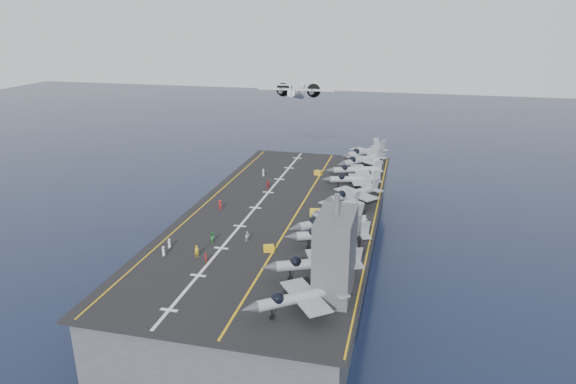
% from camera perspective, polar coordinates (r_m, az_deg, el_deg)
% --- Properties ---
extents(ground, '(500.00, 500.00, 0.00)m').
position_cam_1_polar(ground, '(109.04, -0.50, -7.14)').
color(ground, '#142135').
rests_on(ground, ground).
extents(hull, '(36.00, 90.00, 10.00)m').
position_cam_1_polar(hull, '(106.92, -0.50, -4.74)').
color(hull, '#56595E').
rests_on(hull, ground).
extents(flight_deck, '(38.00, 92.00, 0.40)m').
position_cam_1_polar(flight_deck, '(104.93, -0.51, -2.14)').
color(flight_deck, black).
rests_on(flight_deck, hull).
extents(foul_line, '(0.35, 90.00, 0.02)m').
position_cam_1_polar(foul_line, '(104.21, 1.09, -2.17)').
color(foul_line, gold).
rests_on(foul_line, flight_deck).
extents(landing_centerline, '(0.50, 90.00, 0.02)m').
position_cam_1_polar(landing_centerline, '(106.37, -3.65, -1.75)').
color(landing_centerline, silver).
rests_on(landing_centerline, flight_deck).
extents(deck_edge_port, '(0.25, 90.00, 0.02)m').
position_cam_1_polar(deck_edge_port, '(109.96, -9.14, -1.26)').
color(deck_edge_port, gold).
rests_on(deck_edge_port, flight_deck).
extents(deck_edge_stbd, '(0.25, 90.00, 0.02)m').
position_cam_1_polar(deck_edge_stbd, '(102.26, 9.61, -2.87)').
color(deck_edge_stbd, gold).
rests_on(deck_edge_stbd, flight_deck).
extents(island_superstructure, '(5.00, 10.00, 15.00)m').
position_cam_1_polar(island_superstructure, '(72.14, 5.30, -5.84)').
color(island_superstructure, '#56595E').
rests_on(island_superstructure, flight_deck).
extents(fighter_jet_0, '(17.49, 16.51, 5.06)m').
position_cam_1_polar(fighter_jet_0, '(69.36, 1.35, -11.49)').
color(fighter_jet_0, gray).
rests_on(fighter_jet_0, flight_deck).
extents(fighter_jet_1, '(17.99, 15.32, 5.29)m').
position_cam_1_polar(fighter_jet_1, '(77.79, 3.33, -7.82)').
color(fighter_jet_1, '#939AA4').
rests_on(fighter_jet_1, flight_deck).
extents(fighter_jet_2, '(17.18, 14.33, 5.09)m').
position_cam_1_polar(fighter_jet_2, '(87.87, 4.90, -4.64)').
color(fighter_jet_2, '#9FAAB0').
rests_on(fighter_jet_2, flight_deck).
extents(fighter_jet_3, '(18.05, 17.53, 5.26)m').
position_cam_1_polar(fighter_jet_3, '(93.18, 4.66, -3.15)').
color(fighter_jet_3, gray).
rests_on(fighter_jet_3, flight_deck).
extents(fighter_jet_4, '(14.58, 15.80, 4.56)m').
position_cam_1_polar(fighter_jet_4, '(101.09, 5.47, -1.57)').
color(fighter_jet_4, '#969DA5').
rests_on(fighter_jet_4, flight_deck).
extents(fighter_jet_5, '(17.29, 18.04, 5.23)m').
position_cam_1_polar(fighter_jet_5, '(107.73, 7.26, -0.13)').
color(fighter_jet_5, '#929AA0').
rests_on(fighter_jet_5, flight_deck).
extents(fighter_jet_6, '(15.30, 12.15, 4.66)m').
position_cam_1_polar(fighter_jet_6, '(118.36, 7.40, 1.49)').
color(fighter_jet_6, '#929AA1').
rests_on(fighter_jet_6, flight_deck).
extents(fighter_jet_7, '(16.02, 13.11, 4.79)m').
position_cam_1_polar(fighter_jet_7, '(125.58, 7.67, 2.55)').
color(fighter_jet_7, gray).
rests_on(fighter_jet_7, flight_deck).
extents(fighter_jet_8, '(17.65, 18.29, 5.32)m').
position_cam_1_polar(fighter_jet_8, '(133.39, 8.22, 3.62)').
color(fighter_jet_8, gray).
rests_on(fighter_jet_8, flight_deck).
extents(tow_cart_a, '(2.06, 1.67, 1.07)m').
position_cam_1_polar(tow_cart_a, '(87.05, -2.15, -6.27)').
color(tow_cart_a, gold).
rests_on(tow_cart_a, flight_deck).
extents(tow_cart_b, '(2.46, 1.83, 1.34)m').
position_cam_1_polar(tow_cart_b, '(101.91, 3.07, -2.30)').
color(tow_cart_b, gold).
rests_on(tow_cart_b, flight_deck).
extents(tow_cart_c, '(2.19, 1.79, 1.13)m').
position_cam_1_polar(tow_cart_c, '(127.92, 3.39, 2.14)').
color(tow_cart_c, gold).
rests_on(tow_cart_c, flight_deck).
extents(crew_0, '(1.22, 1.22, 1.73)m').
position_cam_1_polar(crew_0, '(90.34, -13.05, -5.57)').
color(crew_0, silver).
rests_on(crew_0, flight_deck).
extents(crew_1, '(1.47, 1.30, 2.05)m').
position_cam_1_polar(crew_1, '(86.08, -10.09, -6.52)').
color(crew_1, gold).
rests_on(crew_1, flight_deck).
extents(crew_2, '(1.34, 1.43, 1.98)m').
position_cam_1_polar(crew_2, '(90.90, -8.37, -5.02)').
color(crew_2, green).
rests_on(crew_2, flight_deck).
extents(crew_3, '(1.44, 1.35, 2.00)m').
position_cam_1_polar(crew_3, '(105.86, -7.53, -1.42)').
color(crew_3, '#B21919').
rests_on(crew_3, flight_deck).
extents(crew_4, '(1.17, 1.43, 2.07)m').
position_cam_1_polar(crew_4, '(117.56, -2.26, 0.85)').
color(crew_4, red).
rests_on(crew_4, flight_deck).
extents(crew_5, '(0.91, 1.19, 1.78)m').
position_cam_1_polar(crew_5, '(126.98, -2.75, 2.17)').
color(crew_5, silver).
rests_on(crew_5, flight_deck).
extents(crew_6, '(0.96, 1.13, 1.59)m').
position_cam_1_polar(crew_6, '(84.28, -9.13, -7.22)').
color(crew_6, '#B21919').
rests_on(crew_6, flight_deck).
extents(crew_7, '(1.12, 1.31, 1.83)m').
position_cam_1_polar(crew_7, '(90.83, -4.53, -4.93)').
color(crew_7, silver).
rests_on(crew_7, flight_deck).
extents(transport_plane, '(24.15, 16.56, 5.68)m').
position_cam_1_polar(transport_plane, '(161.85, 0.95, 10.82)').
color(transport_plane, white).
extents(fighter_jet_9, '(17.65, 18.29, 5.32)m').
position_cam_1_polar(fighter_jet_9, '(141.58, 8.57, 4.51)').
color(fighter_jet_9, gray).
rests_on(fighter_jet_9, flight_deck).
extents(crew_8, '(1.22, 1.22, 1.73)m').
position_cam_1_polar(crew_8, '(87.75, -13.67, -6.39)').
color(crew_8, silver).
rests_on(crew_8, flight_deck).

